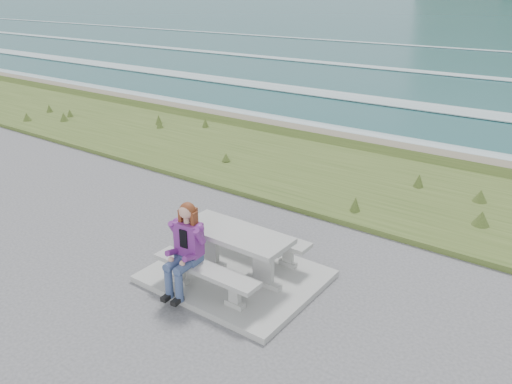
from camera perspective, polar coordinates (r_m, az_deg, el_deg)
concrete_slab at (r=8.09m, az=-2.34°, el=-9.59°), size 2.60×2.10×0.10m
picnic_table at (r=7.78m, az=-2.41°, el=-5.62°), size 1.80×0.75×0.75m
bench_landward at (r=7.43m, az=-5.77°, el=-9.24°), size 1.80×0.35×0.45m
bench_seaward at (r=8.38m, az=0.59°, el=-5.22°), size 1.80×0.35×0.45m
grass_verge at (r=12.02m, az=12.57°, el=0.69°), size 160.00×4.50×0.22m
shore_drop at (r=14.59m, az=17.28°, el=4.07°), size 160.00×0.80×2.20m
seated_woman at (r=7.45m, az=-8.29°, el=-7.82°), size 0.44×0.71×1.39m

